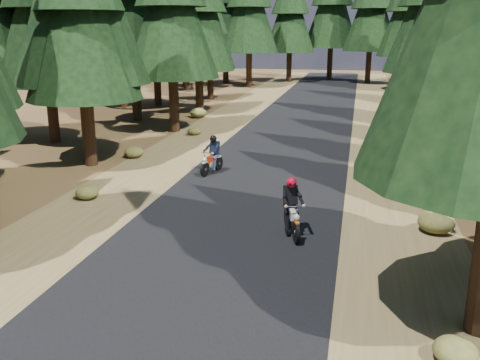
{
  "coord_description": "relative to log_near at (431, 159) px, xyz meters",
  "views": [
    {
      "loc": [
        3.25,
        -13.16,
        5.38
      ],
      "look_at": [
        0.0,
        1.5,
        1.1
      ],
      "focal_mm": 40.0,
      "sensor_mm": 36.0,
      "label": 1
    }
  ],
  "objects": [
    {
      "name": "road",
      "position": [
        -6.34,
        -4.61,
        -0.15
      ],
      "size": [
        6.0,
        100.0,
        0.01
      ],
      "primitive_type": "cube",
      "color": "black",
      "rests_on": "ground"
    },
    {
      "name": "ground",
      "position": [
        -6.34,
        -9.61,
        -0.16
      ],
      "size": [
        120.0,
        120.0,
        0.0
      ],
      "primitive_type": "plane",
      "color": "#473119",
      "rests_on": "ground"
    },
    {
      "name": "shoulder_r",
      "position": [
        -1.74,
        -4.61,
        -0.16
      ],
      "size": [
        3.2,
        100.0,
        0.01
      ],
      "primitive_type": "cube",
      "color": "brown",
      "rests_on": "ground"
    },
    {
      "name": "log_near",
      "position": [
        0.0,
        0.0,
        0.0
      ],
      "size": [
        5.05,
        2.62,
        0.32
      ],
      "primitive_type": "cylinder",
      "rotation": [
        0.0,
        1.57,
        0.44
      ],
      "color": "#4C4233",
      "rests_on": "ground"
    },
    {
      "name": "rider_follow",
      "position": [
        -8.43,
        -3.67,
        0.33
      ],
      "size": [
        0.88,
        1.7,
        1.46
      ],
      "rotation": [
        0.0,
        0.0,
        2.89
      ],
      "color": "#942109",
      "rests_on": "road"
    },
    {
      "name": "rider_lead",
      "position": [
        -4.64,
        -9.36,
        0.37
      ],
      "size": [
        1.07,
        1.84,
        1.57
      ],
      "rotation": [
        0.0,
        0.0,
        3.47
      ],
      "color": "beige",
      "rests_on": "road"
    },
    {
      "name": "shoulder_l",
      "position": [
        -10.94,
        -4.61,
        -0.16
      ],
      "size": [
        3.2,
        100.0,
        0.01
      ],
      "primitive_type": "cube",
      "color": "brown",
      "rests_on": "ground"
    },
    {
      "name": "understory_shrubs",
      "position": [
        -4.62,
        -2.67,
        0.11
      ],
      "size": [
        15.27,
        30.36,
        0.61
      ],
      "color": "#474C1E",
      "rests_on": "ground"
    }
  ]
}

